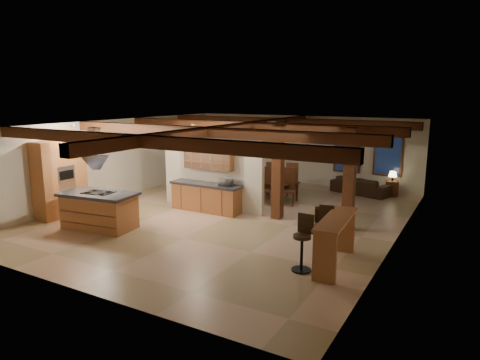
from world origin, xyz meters
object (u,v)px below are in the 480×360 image
object	(u,v)px
dining_table	(270,189)
bar_counter	(336,233)
kitchen_island	(99,210)
sofa	(360,186)

from	to	relation	value
dining_table	bar_counter	world-z (taller)	bar_counter
kitchen_island	dining_table	world-z (taller)	kitchen_island
kitchen_island	bar_counter	world-z (taller)	bar_counter
sofa	bar_counter	world-z (taller)	bar_counter
dining_table	bar_counter	size ratio (longest dim) A/B	0.91
kitchen_island	sofa	distance (m)	9.74
dining_table	bar_counter	bearing A→B (deg)	-30.07
kitchen_island	sofa	size ratio (longest dim) A/B	1.03
dining_table	kitchen_island	bearing A→B (deg)	-94.87
sofa	kitchen_island	bearing A→B (deg)	71.49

